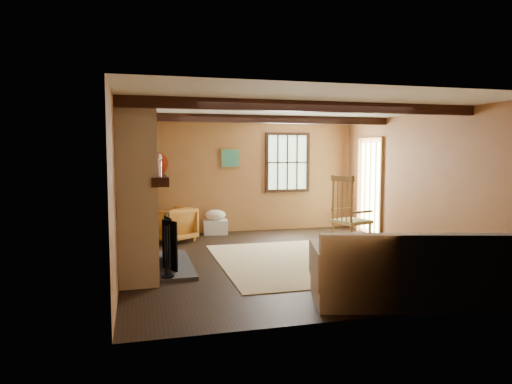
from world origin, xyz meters
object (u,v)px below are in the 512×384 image
object	(u,v)px
sofa	(407,276)
laundry_basket	(215,227)
armchair	(172,224)
fireplace	(139,195)
rocking_chair	(349,219)

from	to	relation	value
sofa	laundry_basket	bearing A→B (deg)	120.94
laundry_basket	armchair	size ratio (longest dim) A/B	0.68
fireplace	laundry_basket	world-z (taller)	fireplace
rocking_chair	sofa	distance (m)	2.82
fireplace	armchair	xyz separation A→B (m)	(0.62, 1.92, -0.77)
sofa	rocking_chair	bearing A→B (deg)	92.37
fireplace	laundry_basket	size ratio (longest dim) A/B	4.80
rocking_chair	laundry_basket	size ratio (longest dim) A/B	2.67
rocking_chair	laundry_basket	world-z (taller)	rocking_chair
sofa	laundry_basket	size ratio (longest dim) A/B	4.59
sofa	laundry_basket	xyz separation A→B (m)	(-1.39, 4.92, -0.16)
rocking_chair	armchair	bearing A→B (deg)	44.12
fireplace	sofa	distance (m)	3.89
rocking_chair	fireplace	bearing A→B (deg)	77.70
armchair	sofa	bearing A→B (deg)	83.67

